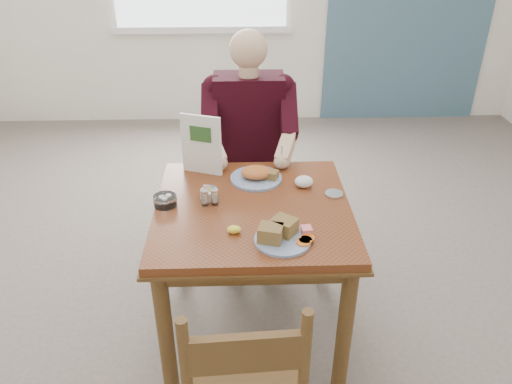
{
  "coord_description": "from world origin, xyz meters",
  "views": [
    {
      "loc": [
        -0.05,
        -1.96,
        1.95
      ],
      "look_at": [
        0.01,
        0.0,
        0.82
      ],
      "focal_mm": 35.0,
      "sensor_mm": 36.0,
      "label": 1
    }
  ],
  "objects_px": {
    "diner": "(249,133)",
    "far_plate": "(257,175)",
    "table": "(253,226)",
    "near_plate": "(281,234)",
    "chair_far": "(249,176)"
  },
  "relations": [
    {
      "from": "diner",
      "to": "far_plate",
      "type": "distance_m",
      "value": 0.46
    },
    {
      "from": "table",
      "to": "near_plate",
      "type": "xyz_separation_m",
      "value": [
        0.11,
        -0.27,
        0.14
      ]
    },
    {
      "from": "table",
      "to": "diner",
      "type": "height_order",
      "value": "diner"
    },
    {
      "from": "diner",
      "to": "near_plate",
      "type": "distance_m",
      "value": 0.99
    },
    {
      "from": "chair_far",
      "to": "near_plate",
      "type": "bearing_deg",
      "value": -84.15
    },
    {
      "from": "table",
      "to": "far_plate",
      "type": "relative_size",
      "value": 2.68
    },
    {
      "from": "diner",
      "to": "near_plate",
      "type": "bearing_deg",
      "value": -83.62
    },
    {
      "from": "chair_far",
      "to": "diner",
      "type": "distance_m",
      "value": 0.34
    },
    {
      "from": "near_plate",
      "to": "far_plate",
      "type": "height_order",
      "value": "near_plate"
    },
    {
      "from": "diner",
      "to": "near_plate",
      "type": "height_order",
      "value": "diner"
    },
    {
      "from": "table",
      "to": "diner",
      "type": "bearing_deg",
      "value": 90.0
    },
    {
      "from": "near_plate",
      "to": "far_plate",
      "type": "distance_m",
      "value": 0.53
    },
    {
      "from": "table",
      "to": "near_plate",
      "type": "distance_m",
      "value": 0.33
    },
    {
      "from": "near_plate",
      "to": "chair_far",
      "type": "bearing_deg",
      "value": 95.85
    },
    {
      "from": "near_plate",
      "to": "table",
      "type": "bearing_deg",
      "value": 111.84
    }
  ]
}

